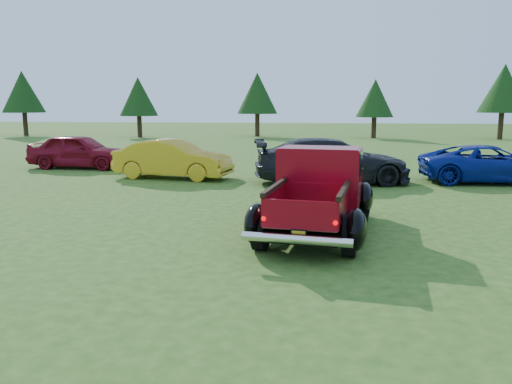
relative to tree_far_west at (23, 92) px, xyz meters
name	(u,v)px	position (x,y,z in m)	size (l,w,h in m)	color
ground	(239,245)	(22.00, -30.00, -3.52)	(120.00, 120.00, 0.00)	#294F16
tree_far_west	(23,92)	(0.00, 0.00, 0.00)	(3.33, 3.33, 5.20)	#332114
tree_west	(138,97)	(10.00, -1.00, -0.41)	(2.94, 2.94, 4.60)	#332114
tree_mid_left	(257,93)	(19.00, 1.00, -0.14)	(3.20, 3.20, 5.00)	#332114
tree_mid_right	(375,98)	(28.00, 0.00, -0.55)	(2.82, 2.82, 4.40)	#332114
tree_east	(504,89)	(37.00, -0.50, 0.14)	(3.46, 3.46, 5.40)	#332114
pickup_truck	(320,190)	(23.48, -28.57, -2.71)	(2.72, 4.79, 1.70)	black
show_car_red	(80,151)	(13.98, -19.59, -2.83)	(1.63, 4.06, 1.38)	maroon
show_car_yellow	(173,159)	(18.50, -21.90, -2.85)	(1.42, 4.08, 1.34)	gold
show_car_grey	(332,161)	(23.97, -22.41, -2.79)	(2.06, 5.06, 1.47)	black
show_car_blue	(490,164)	(29.17, -21.72, -2.90)	(2.04, 4.43, 1.23)	navy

